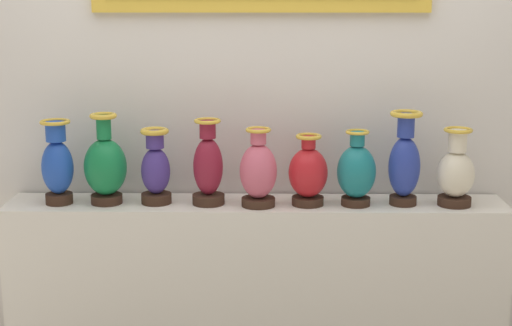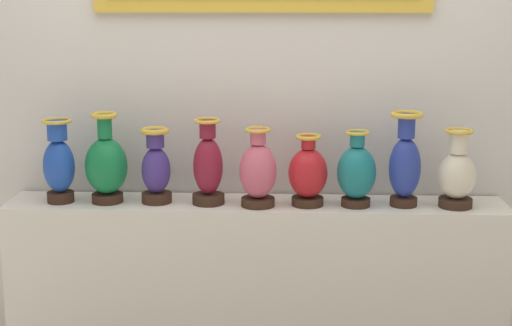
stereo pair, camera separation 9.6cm
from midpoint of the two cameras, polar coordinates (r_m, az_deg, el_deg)
name	(u,v)px [view 1 (the left image)]	position (r m, az deg, el deg)	size (l,w,h in m)	color
display_shelf	(256,299)	(3.50, -0.80, -9.94)	(2.14, 0.31, 0.89)	silver
back_wall	(257,91)	(3.47, -0.73, 5.25)	(3.52, 0.14, 2.61)	silver
vase_sapphire	(57,165)	(3.42, -15.08, -0.14)	(0.13, 0.13, 0.36)	#382319
vase_emerald	(105,166)	(3.38, -11.74, -0.24)	(0.18, 0.18, 0.39)	#382319
vase_indigo	(156,169)	(3.35, -8.15, -0.47)	(0.13, 0.13, 0.32)	#382319
vase_burgundy	(208,167)	(3.31, -4.35, -0.32)	(0.14, 0.14, 0.37)	#382319
vase_rose	(258,172)	(3.27, -0.67, -0.66)	(0.16, 0.16, 0.33)	#382319
vase_crimson	(308,173)	(3.29, 2.99, -0.77)	(0.17, 0.17, 0.30)	#382319
vase_teal	(356,172)	(3.30, 6.52, -0.67)	(0.16, 0.16, 0.32)	#382319
vase_cobalt	(404,162)	(3.33, 9.98, 0.04)	(0.14, 0.14, 0.40)	#382319
vase_ivory	(456,173)	(3.37, 13.59, -0.72)	(0.16, 0.16, 0.33)	#382319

